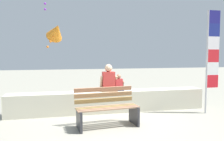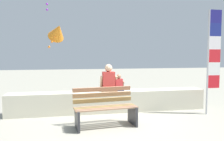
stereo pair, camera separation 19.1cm
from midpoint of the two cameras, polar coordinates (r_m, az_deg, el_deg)
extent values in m
plane|color=gray|center=(5.60, 0.63, -13.14)|extent=(40.00, 40.00, 0.00)
cube|color=beige|center=(6.44, -1.37, -8.05)|extent=(5.73, 0.53, 0.61)
cube|color=#A1785B|center=(4.91, -1.65, -10.14)|extent=(1.44, 0.22, 0.03)
cube|color=#A77558|center=(5.02, -2.03, -9.84)|extent=(1.44, 0.22, 0.03)
cube|color=#9D8347|center=(5.12, -2.40, -9.55)|extent=(1.44, 0.22, 0.03)
cube|color=#9C7757|center=(5.23, -2.75, -9.27)|extent=(1.44, 0.22, 0.03)
cube|color=#A4834B|center=(5.30, -3.07, -7.75)|extent=(1.44, 0.20, 0.10)
cube|color=#9F744E|center=(5.30, -3.14, -6.33)|extent=(1.44, 0.20, 0.10)
cube|color=#A77152|center=(5.30, -3.22, -4.90)|extent=(1.44, 0.20, 0.10)
cube|color=#2D2D33|center=(4.99, -9.71, -12.66)|extent=(0.11, 0.53, 0.45)
cube|color=#2D2D33|center=(5.35, 4.76, -11.46)|extent=(0.11, 0.53, 0.45)
cube|color=brown|center=(6.41, -1.78, -4.79)|extent=(0.46, 0.37, 0.12)
cube|color=red|center=(6.37, -1.78, -2.29)|extent=(0.35, 0.23, 0.44)
cylinder|color=#DAB08B|center=(6.32, -3.69, -2.83)|extent=(0.07, 0.18, 0.32)
cylinder|color=#DAB08B|center=(6.40, 0.17, -2.73)|extent=(0.07, 0.18, 0.32)
sphere|color=#DAB08B|center=(6.34, -1.79, 0.65)|extent=(0.22, 0.22, 0.22)
cube|color=#2A304F|center=(6.47, 0.90, -4.90)|extent=(0.29, 0.23, 0.08)
cube|color=red|center=(6.45, 0.90, -3.37)|extent=(0.22, 0.14, 0.27)
cylinder|color=#996F55|center=(6.41, -0.26, -3.71)|extent=(0.05, 0.11, 0.20)
cylinder|color=#996F55|center=(6.47, 2.10, -3.63)|extent=(0.05, 0.11, 0.20)
sphere|color=#996F55|center=(6.43, 0.90, -1.56)|extent=(0.14, 0.14, 0.14)
cylinder|color=#B7B7BC|center=(6.62, 22.83, 1.95)|extent=(0.05, 0.05, 2.89)
cube|color=red|center=(6.77, 24.09, -2.59)|extent=(0.35, 0.02, 0.36)
cube|color=white|center=(6.74, 24.18, 0.46)|extent=(0.35, 0.02, 0.36)
cube|color=red|center=(6.73, 24.27, 3.52)|extent=(0.35, 0.02, 0.36)
cube|color=white|center=(6.74, 24.36, 6.58)|extent=(0.35, 0.02, 0.36)
cube|color=navy|center=(6.77, 24.45, 9.63)|extent=(0.35, 0.02, 0.36)
cube|color=navy|center=(6.81, 24.55, 12.64)|extent=(0.35, 0.02, 0.36)
cone|color=orange|center=(7.80, -15.13, 9.92)|extent=(0.80, 0.92, 0.78)
sphere|color=orange|center=(7.76, -15.82, 8.61)|extent=(0.08, 0.08, 0.08)
sphere|color=orange|center=(7.71, -16.50, 7.28)|extent=(0.08, 0.08, 0.08)
sphere|color=orange|center=(7.68, -17.19, 5.94)|extent=(0.08, 0.08, 0.08)
sphere|color=purple|center=(8.50, -17.79, 16.35)|extent=(0.08, 0.08, 0.08)
sphere|color=purple|center=(8.56, -17.75, 15.03)|extent=(0.08, 0.08, 0.08)
camera|label=1|loc=(0.10, -90.87, -0.06)|focal=34.93mm
camera|label=2|loc=(0.10, 89.13, 0.06)|focal=34.93mm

